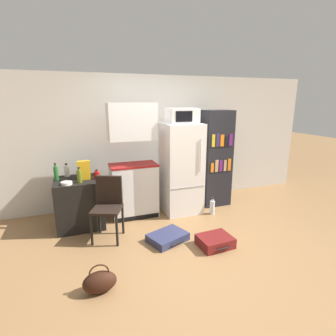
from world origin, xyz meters
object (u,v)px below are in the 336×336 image
Objects in this scene: bottle_milk_white at (67,171)px; handbag at (100,282)px; bottle_blue_soda at (81,170)px; side_table at (80,203)px; bookshelf at (216,159)px; bottle_olive_oil at (79,176)px; suitcase_small_flat at (168,237)px; suitcase_large_flat at (215,241)px; microwave at (182,116)px; bottle_ketchup_red at (97,175)px; bowl at (67,183)px; cereal_box at (84,170)px; kitchen_hutch at (133,167)px; bottle_green_tall at (56,173)px; water_bottle_front at (212,207)px; chair at (108,202)px; refrigerator at (181,169)px.

bottle_milk_white is 2.10m from handbag.
bottle_blue_soda reaches higher than bottle_milk_white.
bookshelf is at bearing 2.75° from side_table.
suitcase_small_flat is (1.14, -0.77, -0.83)m from bottle_olive_oil.
bottle_blue_soda is at bearing 134.33° from suitcase_large_flat.
handbag is at bearing -133.89° from microwave.
bowl is (-0.45, -0.16, -0.04)m from bottle_ketchup_red.
bottle_ketchup_red is 0.49× the size of cereal_box.
kitchen_hutch reaches higher than side_table.
bottle_green_tall reaches higher than suitcase_large_flat.
bottle_green_tall is 0.24m from bottle_milk_white.
cereal_box is at bearing -12.28° from bottle_green_tall.
bottle_blue_soda is 2.07m from handbag.
handbag is (-1.64, -1.70, -1.62)m from microwave.
bottle_ketchup_red is 0.23× the size of suitcase_small_flat.
suitcase_small_flat is (1.33, -0.73, -0.75)m from bowl.
bookshelf is 0.95m from water_bottle_front.
bottle_milk_white is 2.58m from suitcase_large_flat.
chair is (0.40, -0.51, 0.16)m from side_table.
suitcase_large_flat is at bearing -36.65° from side_table.
bottle_blue_soda is 1.81m from suitcase_small_flat.
side_table is 1.05m from kitchen_hutch.
refrigerator is 1.75× the size of chair.
bottle_ketchup_red is 0.48m from bowl.
handbag is (-1.62, -0.39, 0.05)m from suitcase_large_flat.
bookshelf reaches higher than handbag.
chair reaches higher than suitcase_large_flat.
suitcase_small_flat is (0.25, -1.04, -0.83)m from kitchen_hutch.
handbag is (-1.64, -1.71, -0.68)m from refrigerator.
bowl is (-0.00, -0.46, -0.07)m from bottle_milk_white.
bottle_green_tall reaches higher than bowl.
kitchen_hutch reaches higher than suitcase_small_flat.
bookshelf is 3.11m from handbag.
kitchen_hutch is 1.59m from water_bottle_front.
chair is at bearing 146.41° from suitcase_large_flat.
handbag is at bearing -86.12° from bottle_olive_oil.
bottle_olive_oil is 1.71m from handbag.
suitcase_small_flat is at bearing -28.83° from bowl.
kitchen_hutch is 13.34× the size of bottle_ketchup_red.
kitchen_hutch is 0.64m from bottle_ketchup_red.
microwave reaches higher than bowl.
bottle_ketchup_red is at bearing -32.87° from bottle_milk_white.
handbag is (0.03, -1.67, -0.81)m from cereal_box.
suitcase_small_flat is (0.77, -0.43, -0.50)m from chair.
suitcase_large_flat is at bearing -33.55° from bottle_green_tall.
bottle_ketchup_red is at bearing -166.74° from kitchen_hutch.
bottle_ketchup_red is at bearing 25.24° from bottle_olive_oil.
bookshelf is at bearing 37.11° from handbag.
suitcase_large_flat is (1.65, -1.28, -0.86)m from cereal_box.
water_bottle_front is (2.11, 1.36, 0.01)m from handbag.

